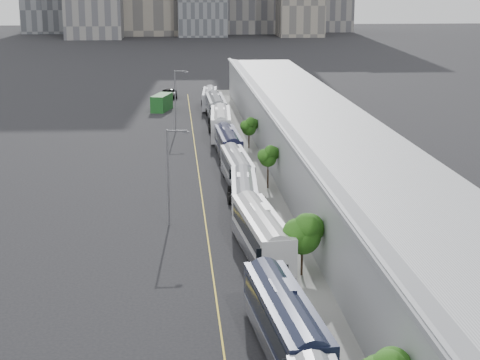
{
  "coord_description": "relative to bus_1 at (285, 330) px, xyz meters",
  "views": [
    {
      "loc": [
        -4.25,
        -26.66,
        22.3
      ],
      "look_at": [
        2.15,
        50.54,
        3.0
      ],
      "focal_mm": 60.0,
      "sensor_mm": 36.0,
      "label": 1
    }
  ],
  "objects": [
    {
      "name": "sidewalk",
      "position": [
        6.77,
        36.96,
        -1.62
      ],
      "size": [
        10.0,
        170.0,
        0.12
      ],
      "primitive_type": "cube",
      "color": "gray",
      "rests_on": "ground"
    },
    {
      "name": "bus_8",
      "position": [
        -0.12,
        97.99,
        -0.2
      ],
      "size": [
        3.19,
        12.11,
        3.5
      ],
      "rotation": [
        0.0,
        0.0,
        -0.06
      ],
      "color": "#B9BAC5",
      "rests_on": "ground"
    },
    {
      "name": "bus_7",
      "position": [
        0.4,
        86.5,
        -0.02
      ],
      "size": [
        3.0,
        13.51,
        3.94
      ],
      "rotation": [
        0.0,
        0.0,
        0.01
      ],
      "color": "slate",
      "rests_on": "ground"
    },
    {
      "name": "bus_3",
      "position": [
        0.22,
        31.15,
        -0.18
      ],
      "size": [
        3.24,
        12.29,
        3.55
      ],
      "rotation": [
        0.0,
        0.0,
        -0.06
      ],
      "color": "gray",
      "rests_on": "ground"
    },
    {
      "name": "depot",
      "position": [
        10.77,
        36.96,
        1.83
      ],
      "size": [
        12.45,
        160.4,
        7.2
      ],
      "color": "gray",
      "rests_on": "ground"
    },
    {
      "name": "bus_6",
      "position": [
        0.23,
        70.4,
        0.04
      ],
      "size": [
        3.53,
        14.05,
        4.07
      ],
      "rotation": [
        0.0,
        0.0,
        -0.05
      ],
      "color": "white",
      "rests_on": "ground"
    },
    {
      "name": "bus_1",
      "position": [
        0.0,
        0.0,
        0.0
      ],
      "size": [
        3.92,
        13.79,
        3.98
      ],
      "rotation": [
        0.0,
        0.0,
        0.09
      ],
      "color": "black",
      "rests_on": "ground"
    },
    {
      "name": "street_lamp_far",
      "position": [
        -6.11,
        75.45,
        3.66
      ],
      "size": [
        2.04,
        0.22,
        9.29
      ],
      "color": "#59595E",
      "rests_on": "ground"
    },
    {
      "name": "tree_1",
      "position": [
        3.12,
        13.23,
        2.06
      ],
      "size": [
        2.9,
        2.9,
        5.2
      ],
      "color": "black",
      "rests_on": "ground"
    },
    {
      "name": "lane_line",
      "position": [
        -3.73,
        36.96,
        -1.67
      ],
      "size": [
        0.12,
        160.0,
        0.02
      ],
      "primitive_type": "cube",
      "color": "gold",
      "rests_on": "ground"
    },
    {
      "name": "bus_4",
      "position": [
        0.45,
        42.77,
        -0.17
      ],
      "size": [
        3.03,
        12.3,
        3.57
      ],
      "rotation": [
        0.0,
        0.0,
        0.05
      ],
      "color": "#95969E",
      "rests_on": "ground"
    },
    {
      "name": "bus_5",
      "position": [
        0.4,
        56.52,
        -0.14
      ],
      "size": [
        2.93,
        12.56,
        3.65
      ],
      "rotation": [
        0.0,
        0.0,
        0.03
      ],
      "color": "black",
      "rests_on": "ground"
    },
    {
      "name": "shipping_container",
      "position": [
        -8.64,
        96.38,
        -0.26
      ],
      "size": [
        3.95,
        7.18,
        2.83
      ],
      "primitive_type": "cube",
      "rotation": [
        0.0,
        0.0,
        -0.26
      ],
      "color": "#174B1B",
      "rests_on": "ground"
    },
    {
      "name": "street_lamp_near",
      "position": [
        -6.97,
        27.65,
        3.55
      ],
      "size": [
        2.04,
        0.22,
        9.08
      ],
      "color": "#59595E",
      "rests_on": "ground"
    },
    {
      "name": "tree_2",
      "position": [
        3.62,
        40.12,
        2.05
      ],
      "size": [
        1.9,
        1.9,
        4.71
      ],
      "color": "black",
      "rests_on": "ground"
    },
    {
      "name": "bus_2",
      "position": [
        0.49,
        17.73,
        0.01
      ],
      "size": [
        3.95,
        13.84,
        3.99
      ],
      "rotation": [
        0.0,
        0.0,
        0.09
      ],
      "color": "silver",
      "rests_on": "ground"
    },
    {
      "name": "tree_3",
      "position": [
        3.57,
        61.88,
        1.48
      ],
      "size": [
        2.0,
        2.0,
        4.18
      ],
      "color": "black",
      "rests_on": "ground"
    },
    {
      "name": "suv",
      "position": [
        -7.33,
        111.93,
        -0.8
      ],
      "size": [
        3.0,
        6.38,
        1.76
      ],
      "primitive_type": "imported",
      "rotation": [
        0.0,
        0.0,
        0.01
      ],
      "color": "black",
      "rests_on": "ground"
    }
  ]
}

